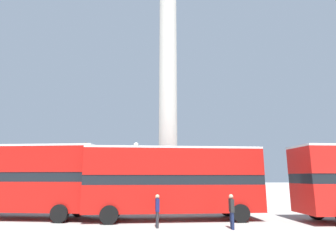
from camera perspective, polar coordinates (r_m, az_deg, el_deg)
ground_plane at (r=22.57m, az=0.00°, el=-17.39°), size 200.00×200.00×0.00m
monument_column at (r=23.24m, az=0.00°, el=4.14°), size 4.49×4.49×23.29m
bus_b at (r=16.27m, az=1.27°, el=-11.52°), size 10.59×3.54×4.27m
bus_c at (r=19.29m, az=-30.01°, el=-9.75°), size 10.41×3.39×4.43m
equestrian_statue at (r=29.18m, az=-18.02°, el=-12.10°), size 4.39×3.76×6.12m
street_lamp at (r=19.46m, az=-7.11°, el=-10.50°), size 0.38×0.38×5.02m
pedestrian_near_lamp at (r=13.89m, az=13.68°, el=-17.27°), size 0.22×0.44×1.66m
pedestrian_by_plinth at (r=13.92m, az=-2.34°, el=-17.65°), size 0.24×0.45×1.63m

